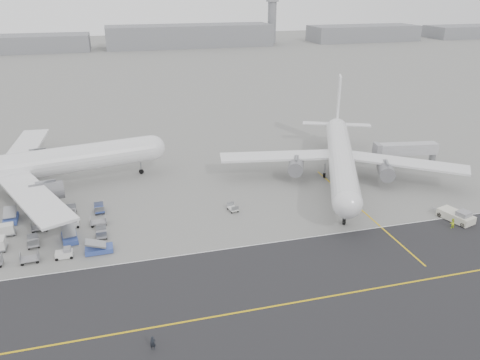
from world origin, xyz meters
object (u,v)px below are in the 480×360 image
object	(u,v)px
airliner_b	(341,156)
pushback_tug	(457,216)
jet_bridge	(407,150)
airliner_a	(27,166)
ground_crew_b	(452,223)
ground_crew_a	(153,343)
control_tower	(272,19)

from	to	relation	value
airliner_b	pushback_tug	size ratio (longest dim) A/B	6.15
jet_bridge	airliner_a	bearing A→B (deg)	-176.05
jet_bridge	ground_crew_b	size ratio (longest dim) A/B	8.71
pushback_tug	ground_crew_a	bearing A→B (deg)	-178.41
airliner_a	jet_bridge	xyz separation A→B (m)	(82.38, -7.44, -1.65)
airliner_b	jet_bridge	distance (m)	18.44
control_tower	ground_crew_b	world-z (taller)	control_tower
jet_bridge	ground_crew_b	bearing A→B (deg)	-98.64
airliner_a	airliner_b	world-z (taller)	airliner_a
control_tower	pushback_tug	world-z (taller)	control_tower
control_tower	ground_crew_b	bearing A→B (deg)	-102.14
airliner_b	ground_crew_a	bearing A→B (deg)	-112.99
airliner_b	ground_crew_a	world-z (taller)	airliner_b
pushback_tug	jet_bridge	size ratio (longest dim) A/B	0.52
airliner_a	pushback_tug	distance (m)	83.17
ground_crew_b	airliner_a	bearing A→B (deg)	-31.72
airliner_a	ground_crew_b	size ratio (longest dim) A/B	31.76
control_tower	pushback_tug	distance (m)	274.63
airliner_b	ground_crew_b	size ratio (longest dim) A/B	27.93
control_tower	ground_crew_a	size ratio (longest dim) A/B	16.89
ground_crew_b	ground_crew_a	bearing A→B (deg)	11.17
airliner_b	jet_bridge	size ratio (longest dim) A/B	3.21
pushback_tug	ground_crew_a	xyz separation A→B (m)	(-55.99, -18.30, -0.03)
airliner_a	airliner_b	xyz separation A→B (m)	(64.19, -10.18, -0.44)
control_tower	jet_bridge	world-z (taller)	control_tower
airliner_b	jet_bridge	bearing A→B (deg)	32.24
control_tower	airliner_a	xyz separation A→B (m)	(-131.50, -234.83, -10.51)
control_tower	airliner_a	bearing A→B (deg)	-119.25
ground_crew_a	jet_bridge	bearing A→B (deg)	42.57
ground_crew_b	pushback_tug	bearing A→B (deg)	-146.61
jet_bridge	ground_crew_a	world-z (taller)	jet_bridge
pushback_tug	ground_crew_b	world-z (taller)	pushback_tug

